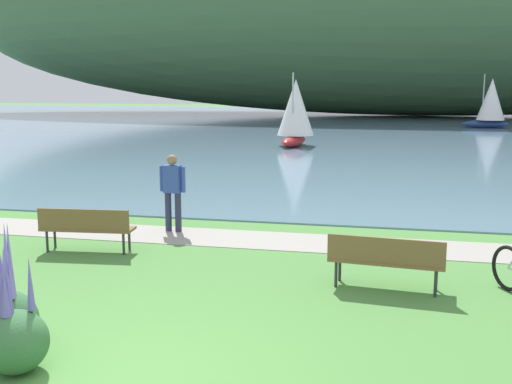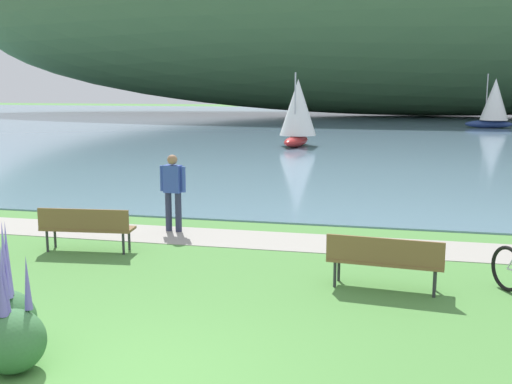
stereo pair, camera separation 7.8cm
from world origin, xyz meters
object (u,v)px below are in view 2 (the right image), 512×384
(person_at_shoreline, at_px, (173,188))
(sailboat_toward_hillside, at_px, (494,103))
(park_bench_further_along, at_px, (385,258))
(sailboat_nearest_to_shore, at_px, (298,112))
(park_bench_near_camera, at_px, (86,226))

(person_at_shoreline, xyz_separation_m, sailboat_toward_hillside, (11.94, 36.91, 0.98))
(park_bench_further_along, distance_m, sailboat_nearest_to_shore, 23.24)
(park_bench_near_camera, height_order, sailboat_nearest_to_shore, sailboat_nearest_to_shore)
(park_bench_further_along, bearing_deg, park_bench_near_camera, 169.68)
(park_bench_further_along, relative_size, sailboat_toward_hillside, 0.45)
(sailboat_nearest_to_shore, height_order, sailboat_toward_hillside, sailboat_toward_hillside)
(sailboat_toward_hillside, bearing_deg, park_bench_further_along, -100.40)
(park_bench_near_camera, xyz_separation_m, sailboat_toward_hillside, (12.99, 38.88, 1.44))
(person_at_shoreline, bearing_deg, sailboat_nearest_to_shore, 90.98)
(sailboat_nearest_to_shore, relative_size, sailboat_toward_hillside, 0.94)
(person_at_shoreline, bearing_deg, park_bench_further_along, -33.04)
(park_bench_further_along, bearing_deg, sailboat_toward_hillside, 79.60)
(park_bench_near_camera, xyz_separation_m, park_bench_further_along, (5.66, -1.03, 0.00))
(park_bench_further_along, xyz_separation_m, sailboat_nearest_to_shore, (-4.95, 22.66, 1.33))
(person_at_shoreline, bearing_deg, sailboat_toward_hillside, 72.07)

